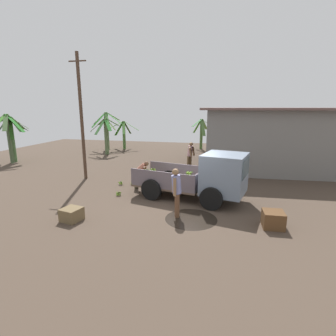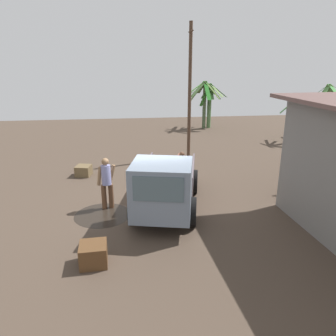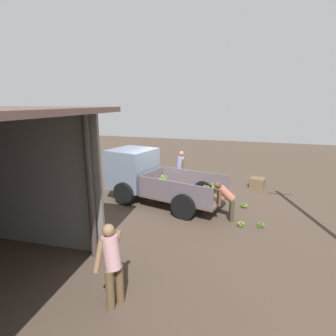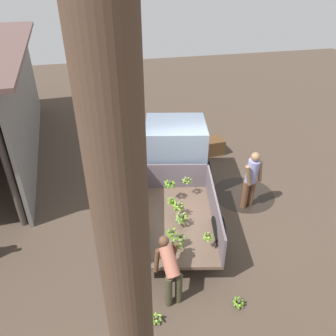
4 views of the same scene
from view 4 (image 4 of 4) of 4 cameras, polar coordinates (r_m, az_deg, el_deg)
ground at (r=9.11m, az=4.22°, el=-7.78°), size 36.00×36.00×0.00m
mud_patch_0 at (r=10.03m, az=12.96°, el=-4.46°), size 1.82×1.82×0.01m
cargo_truck at (r=9.30m, az=1.39°, el=1.21°), size 4.91×2.74×2.03m
person_foreground_visitor at (r=9.03m, az=14.32°, el=-1.65°), size 0.45×0.65×1.75m
person_worker_loading at (r=6.64m, az=0.33°, el=-17.09°), size 0.72×0.55×1.32m
banana_bunch_on_ground_0 at (r=6.81m, az=-1.98°, el=-24.71°), size 0.23×0.24×0.18m
banana_bunch_on_ground_2 at (r=7.13m, az=12.19°, el=-21.91°), size 0.24×0.24×0.19m
wooden_crate_1 at (r=11.97m, az=7.90°, el=3.87°), size 0.69×0.69×0.54m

